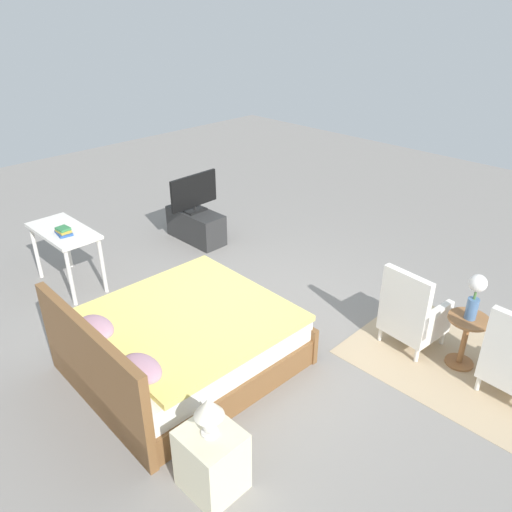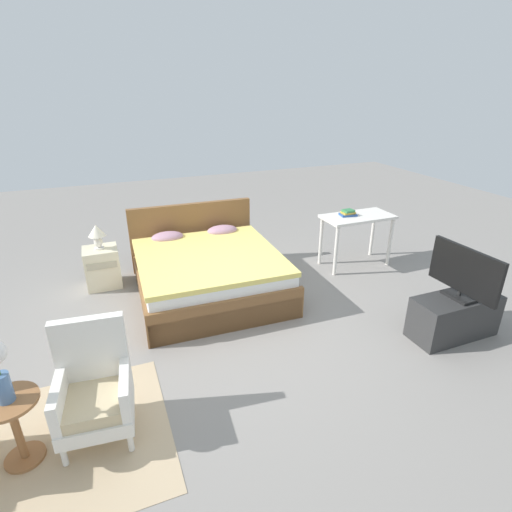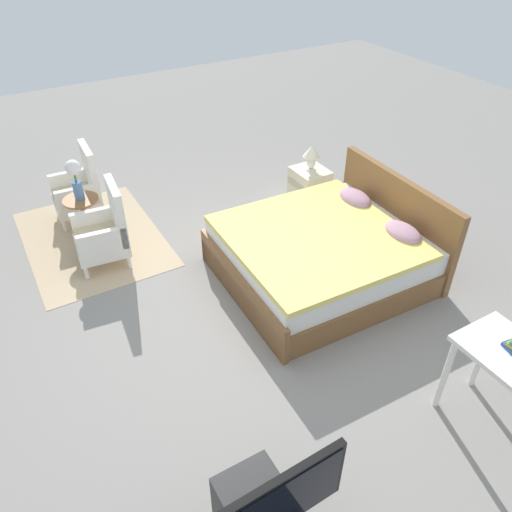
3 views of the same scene
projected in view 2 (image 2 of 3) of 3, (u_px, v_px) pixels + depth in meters
name	position (u px, v px, depth m)	size (l,w,h in m)	color
ground_plane	(234.00, 326.00, 4.56)	(16.00, 16.00, 0.00)	gray
floor_rug	(26.00, 454.00, 2.98)	(2.10, 1.50, 0.01)	tan
bed	(207.00, 271.00, 5.22)	(1.85, 2.04, 0.96)	brown
armchair_by_window_right	(95.00, 391.00, 3.06)	(0.59, 0.59, 0.92)	white
side_table	(15.00, 423.00, 2.82)	(0.40, 0.40, 0.56)	#936038
nightstand	(103.00, 267.00, 5.38)	(0.44, 0.41, 0.54)	beige
table_lamp	(97.00, 233.00, 5.18)	(0.22, 0.22, 0.33)	silver
tv_stand	(454.00, 316.00, 4.32)	(0.96, 0.40, 0.47)	#2D2D2D
tv_flatscreen	(464.00, 273.00, 4.11)	(0.21, 0.83, 0.56)	black
vanity_desk	(357.00, 223.00, 5.86)	(1.04, 0.52, 0.78)	silver
book_stack	(348.00, 213.00, 5.80)	(0.25, 0.19, 0.09)	#284C8E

